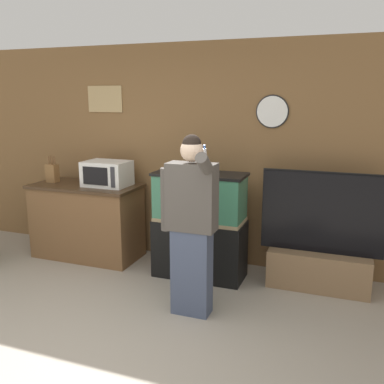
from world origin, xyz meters
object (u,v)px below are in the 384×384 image
(tv_on_stand, at_px, (319,255))
(microwave, at_px, (107,174))
(counter_island, at_px, (87,221))
(person_standing, at_px, (191,224))
(aquarium_on_stand, at_px, (200,225))
(knife_block, at_px, (52,173))

(tv_on_stand, bearing_deg, microwave, -179.61)
(counter_island, height_order, microwave, microwave)
(counter_island, bearing_deg, microwave, 8.13)
(counter_island, bearing_deg, person_standing, -28.00)
(counter_island, height_order, aquarium_on_stand, aquarium_on_stand)
(knife_block, bearing_deg, microwave, 2.88)
(counter_island, xyz_separation_m, knife_block, (-0.48, 0.00, 0.58))
(knife_block, relative_size, tv_on_stand, 0.26)
(counter_island, bearing_deg, knife_block, 179.70)
(counter_island, xyz_separation_m, microwave, (0.29, 0.04, 0.61))
(knife_block, distance_m, tv_on_stand, 3.36)
(counter_island, distance_m, knife_block, 0.75)
(counter_island, distance_m, person_standing, 2.00)
(knife_block, distance_m, person_standing, 2.40)
(tv_on_stand, bearing_deg, knife_block, -179.02)
(knife_block, bearing_deg, person_standing, -22.63)
(microwave, height_order, person_standing, person_standing)
(person_standing, bearing_deg, knife_block, 157.37)
(microwave, xyz_separation_m, knife_block, (-0.77, -0.04, -0.03))
(tv_on_stand, bearing_deg, aquarium_on_stand, -173.13)
(tv_on_stand, bearing_deg, counter_island, -178.80)
(person_standing, bearing_deg, counter_island, 152.00)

